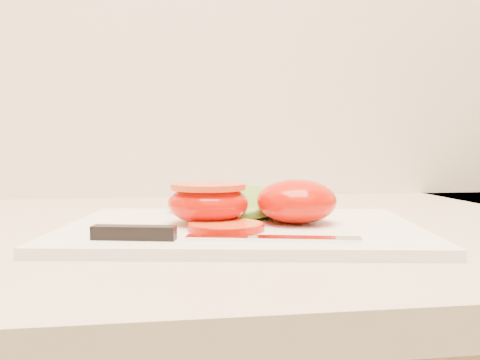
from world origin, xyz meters
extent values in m
cube|color=#C3B998|center=(0.00, 1.68, 0.92)|extent=(3.92, 0.65, 0.03)
cube|color=white|center=(-0.23, 1.61, 0.94)|extent=(0.40, 0.32, 0.01)
ellipsoid|color=#DD0600|center=(-0.18, 1.61, 0.96)|extent=(0.08, 0.08, 0.05)
ellipsoid|color=#DD0600|center=(-0.27, 1.62, 0.96)|extent=(0.08, 0.08, 0.04)
cylinder|color=#B82910|center=(-0.27, 1.62, 0.98)|extent=(0.08, 0.08, 0.01)
cylinder|color=#FF5F24|center=(-0.25, 1.57, 0.94)|extent=(0.07, 0.07, 0.01)
ellipsoid|color=#539327|center=(-0.24, 1.68, 0.95)|extent=(0.19, 0.17, 0.03)
ellipsoid|color=#539327|center=(-0.19, 1.68, 0.95)|extent=(0.12, 0.12, 0.02)
cube|color=silver|center=(-0.22, 1.52, 0.94)|extent=(0.15, 0.06, 0.00)
cube|color=black|center=(-0.34, 1.54, 0.95)|extent=(0.07, 0.03, 0.01)
camera|label=1|loc=(-0.32, 1.07, 1.02)|focal=40.00mm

